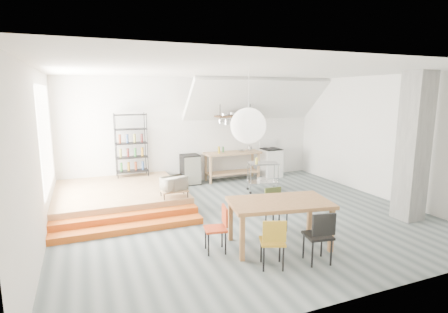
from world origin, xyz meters
name	(u,v)px	position (x,y,z in m)	size (l,w,h in m)	color
floor	(243,216)	(0.00, 0.00, 0.00)	(8.00, 8.00, 0.00)	#4E595B
wall_back	(196,131)	(0.00, 3.50, 1.60)	(8.00, 0.04, 3.20)	silver
wall_left	(38,159)	(-4.00, 0.00, 1.60)	(0.04, 7.00, 3.20)	silver
wall_right	(383,137)	(4.00, 0.00, 1.60)	(0.04, 7.00, 3.20)	silver
ceiling	(245,71)	(0.00, 0.00, 3.20)	(8.00, 7.00, 0.02)	white
slope_ceiling	(257,99)	(1.80, 2.90, 2.55)	(4.40, 1.80, 0.15)	white
window_pane	(46,138)	(-3.98, 1.50, 1.80)	(0.02, 2.50, 2.20)	white
platform	(119,196)	(-2.50, 2.00, 0.20)	(3.00, 3.00, 0.40)	#A07950
step_lower	(130,228)	(-2.50, 0.05, 0.07)	(3.00, 0.35, 0.13)	#C35417
step_upper	(127,219)	(-2.50, 0.40, 0.13)	(3.00, 0.35, 0.27)	#C35417
concrete_column	(413,147)	(3.30, -1.50, 1.60)	(0.50, 0.50, 3.20)	slate
kitchen_counter	(232,161)	(1.10, 3.15, 0.63)	(1.80, 0.60, 0.91)	#A07950
stove	(271,162)	(2.50, 3.16, 0.48)	(0.60, 0.60, 1.18)	white
pot_rack	(236,119)	(1.13, 2.92, 1.98)	(1.20, 0.50, 1.43)	#3B2417
wire_shelving	(131,144)	(-2.00, 3.20, 1.33)	(0.88, 0.38, 1.80)	black
microwave_shelf	(174,191)	(-1.40, 0.75, 0.55)	(0.60, 0.40, 0.16)	#A07950
paper_lantern	(248,126)	(-0.67, -1.55, 2.20)	(0.60, 0.60, 0.60)	white
dining_table	(280,206)	(-0.08, -1.65, 0.75)	(1.93, 1.30, 0.85)	brown
chair_mustard	(273,239)	(-0.61, -2.36, 0.50)	(0.49, 0.49, 0.83)	#B5881F
chair_black	(320,233)	(0.17, -2.50, 0.53)	(0.47, 0.47, 0.89)	black
chair_olive	(275,205)	(0.27, -0.91, 0.50)	(0.40, 0.40, 0.84)	#495829
chair_red	(219,225)	(-1.16, -1.46, 0.49)	(0.43, 0.43, 0.81)	#BF3D1B
rolling_cart	(263,173)	(1.36, 1.62, 0.54)	(0.93, 0.67, 0.83)	silver
mini_fridge	(190,169)	(-0.28, 3.20, 0.45)	(0.53, 0.53, 0.91)	black
microwave	(174,183)	(-1.40, 0.75, 0.72)	(0.55, 0.37, 0.30)	beige
bowl	(241,151)	(1.39, 3.10, 0.94)	(0.22, 0.22, 0.05)	silver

